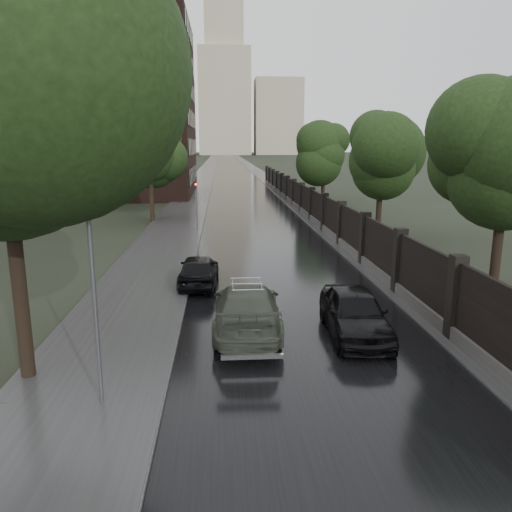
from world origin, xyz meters
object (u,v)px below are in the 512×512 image
object	(u,v)px
tree_left_far	(150,154)
traffic_light	(196,198)
tree_right_b	(381,161)
tree_right_a	(505,174)
tree_right_c	(324,155)
tree_left_near	(2,125)
volga_sedan	(247,308)
hatchback_left	(199,270)
lamp_post	(94,297)
car_right_near	(355,312)

from	to	relation	value
tree_left_far	traffic_light	world-z (taller)	tree_left_far
tree_right_b	traffic_light	distance (m)	12.44
tree_right_a	tree_right_c	size ratio (longest dim) A/B	1.00
tree_left_near	volga_sedan	bearing A→B (deg)	28.89
tree_right_a	hatchback_left	world-z (taller)	tree_right_a
lamp_post	volga_sedan	distance (m)	6.22
tree_left_near	tree_right_c	xyz separation A→B (m)	(15.10, 37.00, -1.47)
tree_left_near	tree_right_c	size ratio (longest dim) A/B	1.31
tree_right_b	volga_sedan	xyz separation A→B (m)	(-9.30, -15.80, -4.18)
lamp_post	volga_sedan	world-z (taller)	lamp_post
tree_left_far	car_right_near	bearing A→B (deg)	-68.57
tree_left_near	tree_right_a	world-z (taller)	tree_left_near
tree_left_near	tree_right_a	size ratio (longest dim) A/B	1.31
tree_left_far	tree_right_b	world-z (taller)	tree_left_far
hatchback_left	traffic_light	bearing A→B (deg)	-84.92
lamp_post	volga_sedan	xyz separation A→B (m)	(3.60, 4.70, -1.90)
hatchback_left	tree_left_near	bearing A→B (deg)	67.34
tree_right_c	hatchback_left	world-z (taller)	tree_right_c
tree_right_c	traffic_light	size ratio (longest dim) A/B	1.75
car_right_near	tree_left_far	bearing A→B (deg)	113.63
car_right_near	hatchback_left	bearing A→B (deg)	132.43
tree_right_b	volga_sedan	bearing A→B (deg)	-120.48
volga_sedan	hatchback_left	size ratio (longest dim) A/B	1.31
tree_right_a	volga_sedan	size ratio (longest dim) A/B	1.32
volga_sedan	car_right_near	distance (m)	3.46
tree_left_near	tree_right_b	size ratio (longest dim) A/B	1.31
lamp_post	hatchback_left	size ratio (longest dim) A/B	1.27
tree_left_far	volga_sedan	bearing A→B (deg)	-75.40
hatchback_left	tree_right_c	bearing A→B (deg)	-109.34
tree_left_far	lamp_post	bearing A→B (deg)	-84.79
tree_right_a	lamp_post	distance (m)	14.62
tree_left_far	tree_right_c	bearing A→B (deg)	32.83
volga_sedan	hatchback_left	distance (m)	5.77
tree_left_far	hatchback_left	size ratio (longest dim) A/B	1.83
tree_left_far	tree_right_c	size ratio (longest dim) A/B	1.05
tree_right_b	traffic_light	xyz separation A→B (m)	(-11.80, 2.99, -2.55)
tree_right_a	lamp_post	xyz separation A→B (m)	(-12.90, -6.50, -2.28)
tree_right_a	tree_right_c	xyz separation A→B (m)	(0.00, 32.00, 0.00)
tree_left_near	tree_left_far	size ratio (longest dim) A/B	1.24
tree_right_b	hatchback_left	size ratio (longest dim) A/B	1.74
tree_right_c	tree_left_near	bearing A→B (deg)	-112.20
lamp_post	traffic_light	xyz separation A→B (m)	(1.10, 23.49, -0.27)
tree_right_c	tree_right_b	bearing A→B (deg)	-90.00
tree_left_far	lamp_post	world-z (taller)	tree_left_far
tree_right_c	volga_sedan	world-z (taller)	tree_right_c
tree_right_b	tree_right_c	world-z (taller)	same
tree_left_near	traffic_light	xyz separation A→B (m)	(3.30, 21.99, -4.02)
tree_right_b	traffic_light	bearing A→B (deg)	165.76
tree_right_a	tree_right_c	world-z (taller)	same
tree_right_a	car_right_near	xyz separation A→B (m)	(-5.90, -2.46, -4.18)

